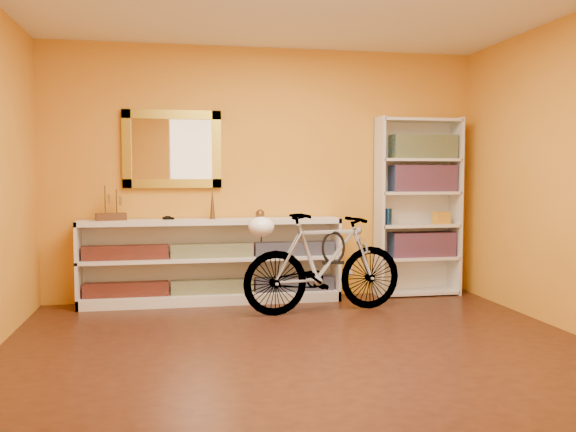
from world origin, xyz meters
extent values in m
cube|color=black|center=(0.00, 0.00, -0.01)|extent=(4.50, 4.00, 0.01)
cube|color=orange|center=(0.00, 2.00, 1.30)|extent=(4.50, 0.01, 2.60)
cube|color=olive|center=(-0.95, 1.97, 1.55)|extent=(0.98, 0.06, 0.78)
cube|color=silver|center=(0.90, 1.99, 0.25)|extent=(0.09, 0.02, 0.09)
cube|color=black|center=(-0.57, 1.79, 0.17)|extent=(2.50, 0.13, 0.14)
cube|color=navy|center=(-0.57, 1.79, 0.54)|extent=(2.50, 0.13, 0.14)
imported|color=black|center=(-0.99, 1.81, 0.85)|extent=(0.00, 0.00, 0.00)
cone|color=brown|center=(-0.56, 1.81, 1.01)|extent=(0.06, 0.06, 0.33)
sphere|color=brown|center=(-0.08, 1.81, 0.90)|extent=(0.09, 0.09, 0.09)
cube|color=maroon|center=(1.68, 1.84, 0.55)|extent=(0.70, 0.22, 0.26)
cube|color=maroon|center=(1.68, 1.84, 1.25)|extent=(0.70, 0.22, 0.28)
cube|color=navy|center=(1.68, 1.84, 1.59)|extent=(0.70, 0.22, 0.25)
cylinder|color=navy|center=(1.29, 1.82, 0.85)|extent=(0.08, 0.08, 0.17)
cube|color=maroon|center=(1.43, 1.87, 1.55)|extent=(0.16, 0.16, 0.17)
cube|color=gold|center=(1.88, 1.80, 0.83)|extent=(0.18, 0.13, 0.13)
imported|color=silver|center=(0.44, 1.21, 0.47)|extent=(0.62, 1.64, 0.94)
ellipsoid|color=white|center=(-0.17, 1.12, 0.83)|extent=(0.24, 0.23, 0.18)
torus|color=black|center=(0.53, 1.22, 0.61)|extent=(0.23, 0.02, 0.23)
camera|label=1|loc=(-0.92, -4.24, 1.30)|focal=37.63mm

